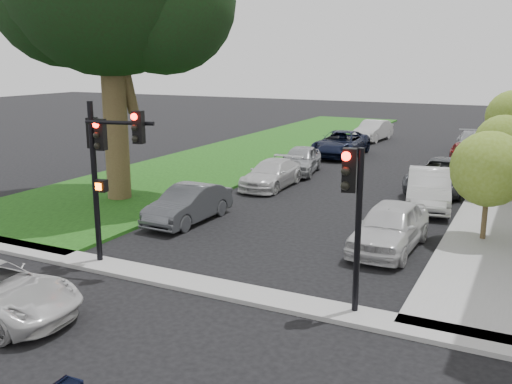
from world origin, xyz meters
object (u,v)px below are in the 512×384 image
at_px(car_parked_1, 429,189).
at_px(car_parked_4, 472,142).
at_px(car_parked_2, 442,175).
at_px(car_parked_5, 188,204).
at_px(small_tree_a, 489,169).
at_px(traffic_signal_secondary, 353,200).
at_px(car_parked_8, 341,144).
at_px(small_tree_b, 503,143).
at_px(car_parked_6, 272,174).
at_px(car_parked_7, 301,160).
at_px(car_parked_0, 390,226).
at_px(car_parked_3, 465,155).
at_px(traffic_signal_main, 104,155).
at_px(car_parked_9, 373,131).

relative_size(car_parked_1, car_parked_4, 1.05).
relative_size(car_parked_2, car_parked_5, 1.29).
height_order(car_parked_2, car_parked_4, car_parked_2).
relative_size(small_tree_a, car_parked_2, 0.70).
relative_size(traffic_signal_secondary, car_parked_8, 0.72).
relative_size(small_tree_b, car_parked_4, 0.81).
bearing_deg(car_parked_6, car_parked_5, -93.21).
bearing_deg(car_parked_5, small_tree_b, 43.48).
distance_m(car_parked_2, car_parked_5, 12.18).
height_order(small_tree_a, car_parked_7, small_tree_a).
relative_size(small_tree_a, car_parked_7, 0.87).
bearing_deg(car_parked_0, car_parked_3, 90.79).
distance_m(small_tree_a, car_parked_2, 7.72).
relative_size(car_parked_3, car_parked_7, 0.95).
bearing_deg(car_parked_3, car_parked_4, 82.50).
height_order(traffic_signal_secondary, car_parked_8, traffic_signal_secondary).
bearing_deg(traffic_signal_main, car_parked_8, 90.18).
bearing_deg(traffic_signal_main, small_tree_b, 55.57).
xyz_separation_m(traffic_signal_main, car_parked_7, (-0.22, 15.37, -2.59)).
height_order(car_parked_1, car_parked_6, car_parked_1).
bearing_deg(car_parked_8, small_tree_b, -39.55).
bearing_deg(car_parked_6, car_parked_8, 88.81).
height_order(car_parked_5, car_parked_7, car_parked_7).
xyz_separation_m(car_parked_0, car_parked_7, (-7.23, 10.26, -0.04)).
relative_size(car_parked_1, car_parked_2, 0.89).
bearing_deg(traffic_signal_main, car_parked_5, 95.25).
relative_size(traffic_signal_main, car_parked_0, 1.08).
bearing_deg(car_parked_1, traffic_signal_secondary, -99.13).
bearing_deg(car_parked_2, car_parked_3, 94.43).
xyz_separation_m(small_tree_b, car_parked_6, (-9.78, -2.42, -1.78)).
bearing_deg(small_tree_b, car_parked_4, 101.09).
bearing_deg(car_parked_7, car_parked_9, 79.67).
relative_size(car_parked_6, car_parked_8, 0.79).
relative_size(traffic_signal_main, car_parked_9, 1.06).
relative_size(car_parked_0, car_parked_7, 1.05).
distance_m(car_parked_0, car_parked_8, 17.97).
bearing_deg(car_parked_8, small_tree_a, -57.45).
height_order(traffic_signal_main, car_parked_0, traffic_signal_main).
bearing_deg(car_parked_4, car_parked_7, -131.10).
bearing_deg(traffic_signal_secondary, car_parked_3, 89.85).
xyz_separation_m(car_parked_4, car_parked_7, (-7.31, -11.55, 0.07)).
height_order(car_parked_2, car_parked_3, car_parked_2).
bearing_deg(car_parked_2, traffic_signal_secondary, -83.56).
bearing_deg(traffic_signal_secondary, car_parked_5, 147.49).
bearing_deg(car_parked_9, small_tree_b, -52.02).
height_order(traffic_signal_main, car_parked_2, traffic_signal_main).
relative_size(car_parked_2, car_parked_7, 1.26).
distance_m(car_parked_2, car_parked_9, 16.55).
bearing_deg(car_parked_9, traffic_signal_secondary, -70.37).
xyz_separation_m(car_parked_1, car_parked_4, (-0.06, 15.83, -0.12)).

